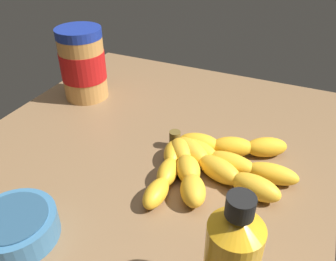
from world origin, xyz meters
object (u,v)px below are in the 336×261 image
peanut_butter_jar (83,64)px  small_bowl (16,226)px  honey_bottle (232,257)px  banana_bunch (211,162)px

peanut_butter_jar → small_bowl: peanut_butter_jar is taller
honey_bottle → banana_bunch: bearing=-157.2°
honey_bottle → small_bowl: bearing=-83.1°
peanut_butter_jar → small_bowl: bearing=22.0°
banana_bunch → peanut_butter_jar: (-13.56, -34.08, 6.02)cm
honey_bottle → peanut_butter_jar: bearing=-128.3°
banana_bunch → small_bowl: same height
peanut_butter_jar → small_bowl: size_ratio=1.43×
banana_bunch → honey_bottle: 22.21cm
banana_bunch → honey_bottle: size_ratio=1.57×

